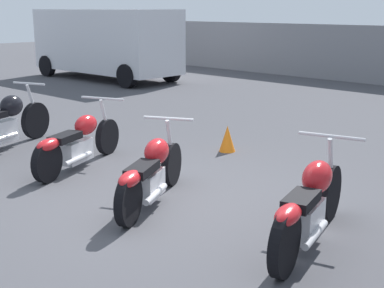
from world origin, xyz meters
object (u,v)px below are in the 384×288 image
Objects in this scene: motorcycle_slot_0 at (3,122)px; motorcycle_slot_3 at (310,205)px; motorcycle_slot_1 at (77,142)px; traffic_cone_near at (227,139)px; motorcycle_slot_2 at (151,173)px; parked_van at (105,41)px.

motorcycle_slot_3 is (5.65, 0.32, -0.02)m from motorcycle_slot_0.
motorcycle_slot_1 is 2.42m from traffic_cone_near.
motorcycle_slot_1 reaches higher than motorcycle_slot_2.
motorcycle_slot_0 is at bearing 167.16° from motorcycle_slot_3.
parked_van is 12.83× the size of traffic_cone_near.
motorcycle_slot_0 is 1.03× the size of motorcycle_slot_1.
motorcycle_slot_1 is 1.11× the size of motorcycle_slot_2.
motorcycle_slot_0 is 1.00× the size of motorcycle_slot_3.
parked_van is at bearing 135.91° from motorcycle_slot_3.
motorcycle_slot_1 is 10.23m from parked_van.
motorcycle_slot_0 is at bearing 151.51° from motorcycle_slot_2.
motorcycle_slot_2 is at bearing -21.35° from motorcycle_slot_0.
motorcycle_slot_0 is 3.70m from motorcycle_slot_2.
parked_van is at bearing 111.75° from motorcycle_slot_0.
motorcycle_slot_3 reaches higher than motorcycle_slot_2.
parked_van is at bearing 117.78° from motorcycle_slot_2.
parked_van is (-6.14, 6.60, 0.80)m from motorcycle_slot_0.
motorcycle_slot_0 is 1.83m from motorcycle_slot_1.
motorcycle_slot_1 is at bearing -112.63° from traffic_cone_near.
motorcycle_slot_0 is at bearing -138.20° from traffic_cone_near.
motorcycle_slot_2 is 1.98m from motorcycle_slot_3.
parked_van is at bearing 154.97° from traffic_cone_near.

